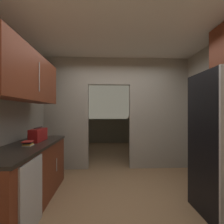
% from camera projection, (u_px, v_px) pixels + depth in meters
% --- Properties ---
extents(ground, '(20.00, 20.00, 0.00)m').
position_uv_depth(ground, '(125.00, 204.00, 2.44)').
color(ground, '#93704C').
extents(kitchen_overhead_slab, '(3.90, 7.17, 0.06)m').
position_uv_depth(kitchen_overhead_slab, '(121.00, 36.00, 2.92)').
color(kitchen_overhead_slab, silver).
extents(kitchen_partition, '(3.50, 0.12, 2.69)m').
position_uv_depth(kitchen_partition, '(119.00, 109.00, 4.03)').
color(kitchen_partition, '#9E998C').
rests_on(kitchen_partition, ground).
extents(adjoining_room_shell, '(3.50, 3.42, 2.69)m').
position_uv_depth(adjoining_room_shell, '(113.00, 113.00, 6.28)').
color(adjoining_room_shell, gray).
rests_on(adjoining_room_shell, ground).
extents(lower_cabinet_run, '(0.64, 1.91, 0.89)m').
position_uv_depth(lower_cabinet_run, '(27.00, 175.00, 2.39)').
color(lower_cabinet_run, maroon).
rests_on(lower_cabinet_run, ground).
extents(dishwasher, '(0.02, 0.56, 0.83)m').
position_uv_depth(dishwasher, '(32.00, 196.00, 1.87)').
color(dishwasher, '#B7BABC').
rests_on(dishwasher, ground).
extents(upper_cabinet_counterside, '(0.36, 1.72, 0.71)m').
position_uv_depth(upper_cabinet_counterside, '(27.00, 77.00, 2.39)').
color(upper_cabinet_counterside, maroon).
extents(boombox, '(0.16, 0.44, 0.23)m').
position_uv_depth(boombox, '(38.00, 135.00, 2.74)').
color(boombox, maroon).
rests_on(boombox, lower_cabinet_run).
extents(book_stack, '(0.15, 0.16, 0.07)m').
position_uv_depth(book_stack, '(28.00, 143.00, 2.35)').
color(book_stack, beige).
rests_on(book_stack, lower_cabinet_run).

